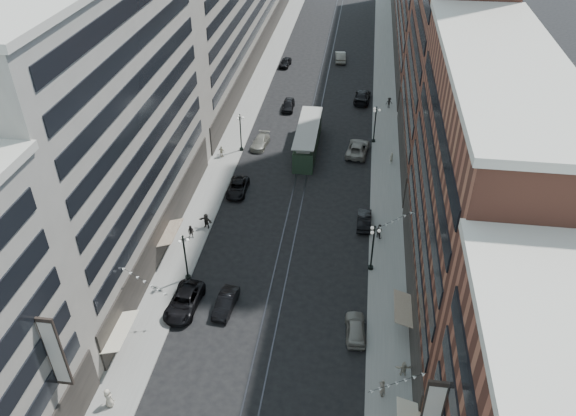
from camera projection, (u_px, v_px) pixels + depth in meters
The scene contains 33 objects.
ground at pixel (310, 138), 82.21m from camera, with size 220.00×220.00×0.00m, color black.
sidewalk_west at pixel (249, 105), 91.49m from camera, with size 4.00×180.00×0.15m, color gray.
sidewalk_east at pixel (385, 113), 89.07m from camera, with size 4.00×180.00×0.15m, color gray.
rail_west at pixel (312, 109), 90.39m from camera, with size 0.12×180.00×0.02m, color #2D2D33.
rail_east at pixel (321, 110), 90.24m from camera, with size 0.12×180.00×0.02m, color #2D2D33.
building_west_mid at pixel (110, 129), 54.13m from camera, with size 8.00×36.00×28.00m, color gray.
building_east_mid at pixel (474, 202), 47.49m from camera, with size 8.00×30.00×24.00m, color brown.
building_east_tower at pixel (456, 3), 65.04m from camera, with size 8.00×26.00×42.00m, color brown.
lamppost_sw_far at pixel (185, 256), 55.48m from camera, with size 1.03×1.14×5.52m.
lamppost_sw_mid at pixel (241, 131), 77.39m from camera, with size 1.03×1.14×5.52m.
lamppost_se_far at pixel (373, 246), 56.70m from camera, with size 1.03×1.14×5.52m.
lamppost_se_mid at pixel (375, 123), 79.42m from camera, with size 1.03×1.14×5.52m.
streetcar at pixel (308, 140), 78.31m from camera, with size 2.95×13.32×3.69m.
car_2 at pixel (184, 302), 53.49m from camera, with size 2.67×5.79×1.61m, color black.
car_4 at pixel (355, 328), 50.78m from camera, with size 1.79×4.46×1.52m, color gray.
car_5 at pixel (226, 303), 53.47m from camera, with size 1.55×4.44×1.46m, color black.
pedestrian_1 at pixel (108, 398), 44.35m from camera, with size 0.91×0.49×1.86m, color #C0B69F.
pedestrian_2 at pixel (191, 232), 62.22m from camera, with size 0.77×0.42×1.59m, color black.
pedestrian_4 at pixel (382, 388), 45.11m from camera, with size 1.06×0.48×1.81m, color #B7AA98.
car_7 at pixel (237, 188), 70.08m from camera, with size 2.34×5.07×1.41m, color black.
car_8 at pixel (260, 142), 79.88m from camera, with size 1.95×4.80×1.39m, color gray.
car_9 at pixel (285, 62), 105.42m from camera, with size 1.74×4.33×1.48m, color black.
car_10 at pixel (364, 220), 64.42m from camera, with size 1.56×4.47×1.47m, color black.
car_11 at pixel (358, 148), 78.09m from camera, with size 2.75×5.97×1.66m, color slate.
car_12 at pixel (362, 96), 92.40m from camera, with size 2.45×6.02×1.75m, color black.
car_13 at pixel (288, 105), 89.92m from camera, with size 1.81×4.50×1.53m, color black.
car_14 at pixel (340, 56), 107.63m from camera, with size 1.88×5.38×1.77m, color slate.
pedestrian_5 at pixel (206, 221), 63.71m from camera, with size 1.71×0.49×1.85m, color black.
pedestrian_6 at pixel (222, 151), 77.02m from camera, with size 0.98×0.44×1.66m, color #BFB69E.
pedestrian_7 at pixel (379, 231), 62.27m from camera, with size 0.83×0.46×1.72m, color black.
pedestrian_8 at pixel (391, 158), 75.61m from camera, with size 0.60×0.39×1.63m, color #B9B199.
pedestrian_9 at pixel (389, 103), 90.09m from camera, with size 1.10×0.45×1.70m, color black.
pedestrian_extra_0 at pixel (404, 369), 46.90m from camera, with size 1.39×0.40×1.50m, color #BAB19A.
Camera 1 is at (6.62, -12.94, 38.84)m, focal length 35.00 mm.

